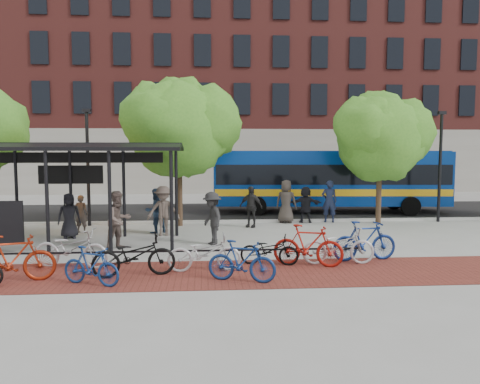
{
  "coord_description": "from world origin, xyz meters",
  "views": [
    {
      "loc": [
        -1.9,
        -17.33,
        3.29
      ],
      "look_at": [
        -0.44,
        1.95,
        1.6
      ],
      "focal_mm": 35.0,
      "sensor_mm": 36.0,
      "label": 1
    }
  ],
  "objects": [
    {
      "name": "ground",
      "position": [
        0.0,
        0.0,
        0.0
      ],
      "size": [
        160.0,
        160.0,
        0.0
      ],
      "primitive_type": "plane",
      "color": "#9E9E99",
      "rests_on": "ground"
    },
    {
      "name": "asphalt_street",
      "position": [
        0.0,
        8.0,
        0.01
      ],
      "size": [
        160.0,
        8.0,
        0.01
      ],
      "primitive_type": "cube",
      "color": "black",
      "rests_on": "ground"
    },
    {
      "name": "curb",
      "position": [
        0.0,
        4.0,
        0.06
      ],
      "size": [
        160.0,
        0.25,
        0.12
      ],
      "primitive_type": "cube",
      "color": "#B7B7B2",
      "rests_on": "ground"
    },
    {
      "name": "brick_strip",
      "position": [
        -2.0,
        -5.0,
        0.0
      ],
      "size": [
        24.0,
        3.0,
        0.01
      ],
      "primitive_type": "cube",
      "color": "maroon",
      "rests_on": "ground"
    },
    {
      "name": "bike_rack_rail",
      "position": [
        -3.3,
        -4.1,
        0.0
      ],
      "size": [
        12.0,
        0.05,
        0.95
      ],
      "primitive_type": "cube",
      "color": "black",
      "rests_on": "ground"
    },
    {
      "name": "building_brick",
      "position": [
        10.0,
        26.0,
        10.0
      ],
      "size": [
        55.0,
        14.0,
        20.0
      ],
      "primitive_type": "cube",
      "color": "maroon",
      "rests_on": "ground"
    },
    {
      "name": "building_tower",
      "position": [
        -16.0,
        40.0,
        15.0
      ],
      "size": [
        22.0,
        22.0,
        30.0
      ],
      "primitive_type": "cube",
      "color": "#7A664C",
      "rests_on": "ground"
    },
    {
      "name": "bus_shelter",
      "position": [
        -8.13,
        -0.48,
        3.0
      ],
      "size": [
        10.6,
        3.07,
        3.6
      ],
      "color": "black",
      "rests_on": "ground"
    },
    {
      "name": "tree_b",
      "position": [
        -2.9,
        3.35,
        4.46
      ],
      "size": [
        5.15,
        4.2,
        6.47
      ],
      "color": "#382619",
      "rests_on": "ground"
    },
    {
      "name": "tree_c",
      "position": [
        6.09,
        3.35,
        4.05
      ],
      "size": [
        4.66,
        3.8,
        5.92
      ],
      "color": "#382619",
      "rests_on": "ground"
    },
    {
      "name": "lamp_post_left",
      "position": [
        -7.0,
        3.6,
        2.75
      ],
      "size": [
        0.35,
        0.2,
        5.12
      ],
      "color": "black",
      "rests_on": "ground"
    },
    {
      "name": "lamp_post_right",
      "position": [
        9.0,
        3.6,
        2.75
      ],
      "size": [
        0.35,
        0.2,
        5.12
      ],
      "color": "black",
      "rests_on": "ground"
    },
    {
      "name": "bus",
      "position": [
        4.78,
        7.29,
        1.9
      ],
      "size": [
        12.45,
        3.68,
        3.31
      ],
      "rotation": [
        0.0,
        0.0,
        -0.08
      ],
      "color": "navy",
      "rests_on": "ground"
    },
    {
      "name": "bike_1",
      "position": [
        -6.7,
        -5.49,
        0.62
      ],
      "size": [
        2.13,
        1.14,
        1.23
      ],
      "primitive_type": "imported",
      "rotation": [
        0.0,
        0.0,
        1.86
      ],
      "color": "maroon",
      "rests_on": "ground"
    },
    {
      "name": "bike_2",
      "position": [
        -5.66,
        -4.05,
        0.57
      ],
      "size": [
        2.27,
        1.16,
        1.14
      ],
      "primitive_type": "imported",
      "rotation": [
        0.0,
        0.0,
        1.37
      ],
      "color": "#B6B6B9",
      "rests_on": "ground"
    },
    {
      "name": "bike_3",
      "position": [
        -4.69,
        -5.84,
        0.49
      ],
      "size": [
        1.66,
        1.08,
        0.97
      ],
      "primitive_type": "imported",
      "rotation": [
        0.0,
        0.0,
        1.15
      ],
      "color": "navy",
      "rests_on": "ground"
    },
    {
      "name": "bike_4",
      "position": [
        -3.76,
        -5.1,
        0.57
      ],
      "size": [
        2.26,
        1.14,
        1.13
      ],
      "primitive_type": "imported",
      "rotation": [
        0.0,
        0.0,
        1.76
      ],
      "color": "black",
      "rests_on": "ground"
    },
    {
      "name": "bike_6",
      "position": [
        -1.92,
        -4.71,
        0.53
      ],
      "size": [
        2.04,
        0.78,
        1.06
      ],
      "primitive_type": "imported",
      "rotation": [
        0.0,
        0.0,
        1.61
      ],
      "color": "#B0AFB2",
      "rests_on": "ground"
    },
    {
      "name": "bike_7",
      "position": [
        -0.99,
        -5.81,
        0.53
      ],
      "size": [
        1.83,
        1.06,
        1.06
      ],
      "primitive_type": "imported",
      "rotation": [
        0.0,
        0.0,
        1.23
      ],
      "color": "navy",
      "rests_on": "ground"
    },
    {
      "name": "bike_8",
      "position": [
        -0.05,
        -4.11,
        0.44
      ],
      "size": [
        1.78,
        0.94,
        0.89
      ],
      "primitive_type": "imported",
      "rotation": [
        0.0,
        0.0,
        1.35
      ],
      "color": "black",
      "rests_on": "ground"
    },
    {
      "name": "bike_9",
      "position": [
        1.04,
        -4.34,
        0.6
      ],
      "size": [
        2.08,
        1.17,
        1.21
      ],
      "primitive_type": "imported",
      "rotation": [
        0.0,
        0.0,
        1.25
      ],
      "color": "maroon",
      "rests_on": "ground"
    },
    {
      "name": "bike_10",
      "position": [
        1.97,
        -4.18,
        0.56
      ],
      "size": [
        2.14,
        0.8,
        1.11
      ],
      "primitive_type": "imported",
      "rotation": [
        0.0,
        0.0,
        1.54
      ],
      "color": "#B9B8BB",
      "rests_on": "ground"
    },
    {
      "name": "bike_11",
      "position": [
        2.88,
        -3.8,
        0.61
      ],
      "size": [
        2.07,
        0.81,
        1.21
      ],
      "primitive_type": "imported",
      "rotation": [
        0.0,
        0.0,
        1.69
      ],
      "color": "navy",
      "rests_on": "ground"
    },
    {
      "name": "pedestrian_0",
      "position": [
        -7.03,
        0.64,
        0.85
      ],
      "size": [
        0.96,
        0.78,
        1.71
      ],
      "primitive_type": "imported",
      "rotation": [
        0.0,
        0.0,
        0.32
      ],
      "color": "black",
      "rests_on": "ground"
    },
    {
      "name": "pedestrian_1",
      "position": [
        -6.88,
        1.8,
        0.77
      ],
      "size": [
        0.62,
        0.46,
        1.54
      ],
      "primitive_type": "imported",
      "rotation": [
        0.0,
        0.0,
        2.96
      ],
      "color": "#453C37",
      "rests_on": "ground"
    },
    {
      "name": "pedestrian_2",
      "position": [
        -3.89,
        1.54,
        0.9
      ],
      "size": [
        1.11,
        1.06,
        1.8
      ],
      "primitive_type": "imported",
      "rotation": [
        0.0,
        0.0,
        3.74
      ],
      "color": "navy",
      "rests_on": "ground"
    },
    {
      "name": "pedestrian_3",
      "position": [
        -3.52,
        0.94,
        0.97
      ],
      "size": [
        1.29,
        0.79,
        1.94
      ],
      "primitive_type": "imported",
      "rotation": [
        0.0,
        0.0,
        0.05
      ],
      "color": "brown",
      "rests_on": "ground"
    },
    {
      "name": "pedestrian_4",
      "position": [
        0.08,
        2.67,
        0.89
      ],
      "size": [
        1.13,
        0.88,
        1.78
      ],
      "primitive_type": "imported",
      "rotation": [
        0.0,
        0.0,
        5.79
      ],
      "color": "#242424",
      "rests_on": "ground"
    },
    {
      "name": "pedestrian_5",
      "position": [
        2.74,
        3.8,
        0.84
      ],
      "size": [
        1.57,
        0.56,
        1.68
      ],
      "primitive_type": "imported",
      "rotation": [
        0.0,
        0.0,
        3.1
      ],
      "color": "black",
      "rests_on": "ground"
    },
    {
      "name": "pedestrian_6",
      "position": [
        1.83,
        3.8,
        0.99
      ],
      "size": [
        1.14,
        0.96,
        1.98
      ],
      "primitive_type": "imported",
      "rotation": [
        0.0,
        0.0,
        2.73
      ],
      "color": "#3E3732",
      "rests_on": "ground"
    },
    {
      "name": "pedestrian_7",
      "position": [
        3.84,
        3.8,
        0.98
      ],
      "size": [
        0.77,
        0.57,
        1.95
      ],
      "primitive_type": "imported",
      "rotation": [
        0.0,
        0.0,
        3.0
      ],
      "color": "#1A223D",
      "rests_on": "ground"
    },
    {
      "name": "pedestrian_8",
      "position": [
        -4.8,
        -1.5,
        0.98
      ],
      "size": [
        1.19,
        1.2,
        1.96
      ],
      "primitive_type": "imported",
      "rotation": [
        0.0,
        0.0,
        0.83
      ],
      "color": "brown",
      "rests_on": "ground"
    },
    {
      "name": "pedestrian_9",
      "position": [
        -1.65,
        -1.0,
        0.94
      ],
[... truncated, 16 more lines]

